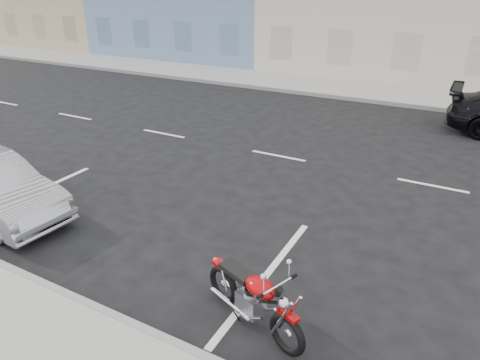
{
  "coord_description": "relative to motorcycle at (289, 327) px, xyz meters",
  "views": [
    {
      "loc": [
        2.37,
        -10.24,
        4.41
      ],
      "look_at": [
        -1.35,
        -3.42,
        0.8
      ],
      "focal_mm": 32.0,
      "sensor_mm": 36.0,
      "label": 1
    }
  ],
  "objects": [
    {
      "name": "motorcycle",
      "position": [
        0.0,
        0.0,
        0.0
      ],
      "size": [
        1.83,
        0.88,
        0.96
      ],
      "rotation": [
        0.0,
        0.0,
        -0.36
      ],
      "color": "black",
      "rests_on": "ground"
    },
    {
      "name": "curb_far",
      "position": [
        -5.94,
        13.32,
        -0.36
      ],
      "size": [
        80.0,
        0.12,
        0.16
      ],
      "primitive_type": "cube",
      "color": "gray",
      "rests_on": "ground"
    },
    {
      "name": "sidewalk_far",
      "position": [
        -5.94,
        15.02,
        -0.36
      ],
      "size": [
        80.0,
        3.4,
        0.15
      ],
      "primitive_type": "cube",
      "color": "gray",
      "rests_on": "ground"
    },
    {
      "name": "ground",
      "position": [
        -0.94,
        6.32,
        -0.44
      ],
      "size": [
        120.0,
        120.0,
        0.0
      ],
      "primitive_type": "plane",
      "color": "black",
      "rests_on": "ground"
    }
  ]
}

